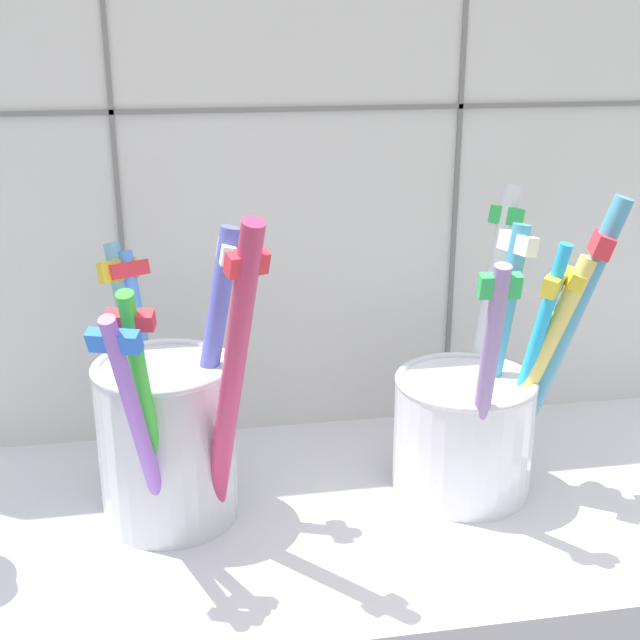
# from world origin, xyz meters

# --- Properties ---
(counter_slab) EXTENTS (0.64, 0.22, 0.02)m
(counter_slab) POSITION_xyz_m (0.00, 0.00, 0.01)
(counter_slab) COLOR silver
(counter_slab) RESTS_ON ground
(tile_wall_back) EXTENTS (0.64, 0.02, 0.45)m
(tile_wall_back) POSITION_xyz_m (0.00, 0.12, 0.23)
(tile_wall_back) COLOR silver
(tile_wall_back) RESTS_ON ground
(toothbrush_cup_left) EXTENTS (0.09, 0.14, 0.18)m
(toothbrush_cup_left) POSITION_xyz_m (-0.08, 0.01, 0.07)
(toothbrush_cup_left) COLOR silver
(toothbrush_cup_left) RESTS_ON counter_slab
(toothbrush_cup_right) EXTENTS (0.12, 0.13, 0.18)m
(toothbrush_cup_right) POSITION_xyz_m (0.09, 0.01, 0.07)
(toothbrush_cup_right) COLOR white
(toothbrush_cup_right) RESTS_ON counter_slab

